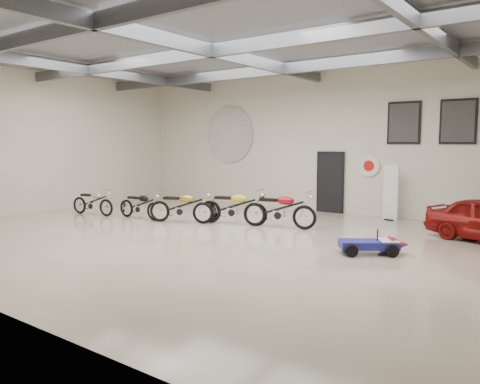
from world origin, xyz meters
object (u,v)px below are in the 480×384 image
Objects in this scene: motorcycle_gold at (181,206)px; go_kart at (375,241)px; banner_stand at (391,192)px; motorcycle_red at (279,209)px; motorcycle_black at (140,204)px; motorcycle_yellow at (233,206)px; motorcycle_silver at (93,201)px.

go_kart is (6.32, -0.47, -0.25)m from motorcycle_gold.
motorcycle_gold is (-5.08, -4.28, -0.37)m from banner_stand.
motorcycle_gold is at bearing -173.93° from motorcycle_red.
motorcycle_red is at bearing -2.03° from motorcycle_gold.
motorcycle_black is 1.16× the size of go_kart.
banner_stand is 1.16× the size of go_kart.
banner_stand is 0.89× the size of motorcycle_gold.
motorcycle_red reaches higher than motorcycle_black.
motorcycle_red is at bearing -116.18° from banner_stand.
motorcycle_black reaches higher than go_kart.
motorcycle_yellow reaches higher than go_kart.
motorcycle_black is 1.63m from motorcycle_gold.
motorcycle_black is at bearing -177.82° from motorcycle_red.
go_kart is (4.84, -1.19, -0.28)m from motorcycle_yellow.
go_kart is at bearing -3.38° from motorcycle_black.
motorcycle_yellow is at bearing 4.38° from motorcycle_gold.
banner_stand reaches higher than motorcycle_red.
motorcycle_red is (4.53, 1.26, 0.09)m from motorcycle_black.
motorcycle_gold is at bearing -132.42° from banner_stand.
motorcycle_red is 1.39× the size of go_kart.
banner_stand reaches higher than motorcycle_silver.
go_kart is (1.24, -4.75, -0.62)m from banner_stand.
motorcycle_silver is 1.17× the size of go_kart.
motorcycle_red is 3.73m from go_kart.
motorcycle_yellow is at bearing 130.99° from go_kart.
motorcycle_silver is (-8.60, -4.93, -0.43)m from banner_stand.
banner_stand is 9.93m from motorcycle_silver.
motorcycle_yellow is 4.99m from go_kart.
go_kart is (3.40, -1.50, -0.28)m from motorcycle_red.
motorcycle_gold is 1.64m from motorcycle_yellow.
banner_stand is 5.08m from motorcycle_yellow.
motorcycle_black is 3.23m from motorcycle_yellow.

